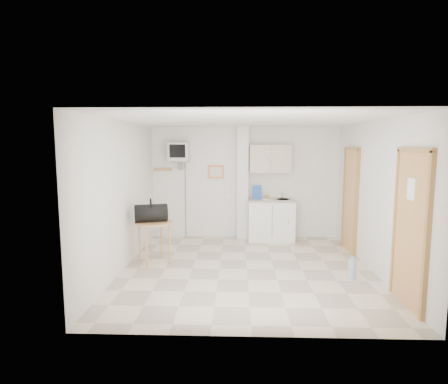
{
  "coord_description": "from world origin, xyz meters",
  "views": [
    {
      "loc": [
        -0.18,
        -6.17,
        2.13
      ],
      "look_at": [
        -0.41,
        0.6,
        1.25
      ],
      "focal_mm": 30.0,
      "sensor_mm": 36.0,
      "label": 1
    }
  ],
  "objects_px": {
    "crt_television": "(179,152)",
    "duffel_bag": "(151,213)",
    "water_bottle": "(352,269)",
    "round_table": "(154,227)"
  },
  "relations": [
    {
      "from": "crt_television",
      "to": "round_table",
      "type": "distance_m",
      "value": 2.15
    },
    {
      "from": "duffel_bag",
      "to": "water_bottle",
      "type": "relative_size",
      "value": 1.73
    },
    {
      "from": "crt_television",
      "to": "duffel_bag",
      "type": "xyz_separation_m",
      "value": [
        -0.25,
        -1.72,
        -1.02
      ]
    },
    {
      "from": "crt_television",
      "to": "water_bottle",
      "type": "height_order",
      "value": "crt_television"
    },
    {
      "from": "round_table",
      "to": "duffel_bag",
      "type": "relative_size",
      "value": 1.18
    },
    {
      "from": "crt_television",
      "to": "duffel_bag",
      "type": "height_order",
      "value": "crt_television"
    },
    {
      "from": "duffel_bag",
      "to": "crt_television",
      "type": "bearing_deg",
      "value": 64.68
    },
    {
      "from": "crt_television",
      "to": "water_bottle",
      "type": "xyz_separation_m",
      "value": [
        3.09,
        -2.44,
        -1.77
      ]
    },
    {
      "from": "water_bottle",
      "to": "duffel_bag",
      "type": "bearing_deg",
      "value": 167.96
    },
    {
      "from": "crt_television",
      "to": "duffel_bag",
      "type": "distance_m",
      "value": 2.02
    }
  ]
}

